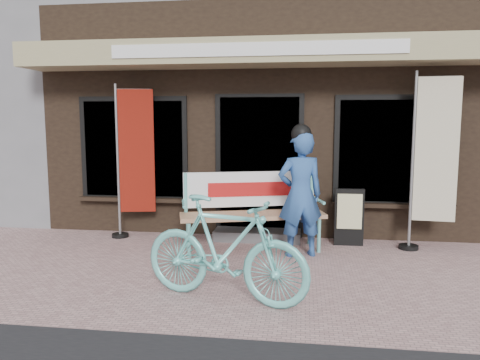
# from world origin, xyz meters

# --- Properties ---
(ground) EXTENTS (70.00, 70.00, 0.00)m
(ground) POSITION_xyz_m (0.00, 0.00, 0.00)
(ground) COLOR tan
(ground) RESTS_ON ground
(storefront) EXTENTS (7.00, 6.77, 6.00)m
(storefront) POSITION_xyz_m (0.00, 4.96, 2.99)
(storefront) COLOR black
(storefront) RESTS_ON ground
(bench) EXTENTS (2.05, 1.04, 1.08)m
(bench) POSITION_xyz_m (-0.04, 1.27, 0.63)
(bench) COLOR #68CCC5
(bench) RESTS_ON ground
(person) EXTENTS (0.69, 0.55, 1.76)m
(person) POSITION_xyz_m (0.64, 1.01, 0.86)
(person) COLOR #2B5395
(person) RESTS_ON ground
(bicycle) EXTENTS (1.84, 0.97, 1.07)m
(bicycle) POSITION_xyz_m (-0.09, -0.68, 0.53)
(bicycle) COLOR #68CCC5
(bicycle) RESTS_ON ground
(nobori_red) EXTENTS (0.70, 0.30, 2.35)m
(nobori_red) POSITION_xyz_m (-1.90, 1.68, 1.21)
(nobori_red) COLOR gray
(nobori_red) RESTS_ON ground
(nobori_cream) EXTENTS (0.73, 0.29, 2.47)m
(nobori_cream) POSITION_xyz_m (2.41, 1.52, 1.27)
(nobori_cream) COLOR gray
(nobori_cream) RESTS_ON ground
(menu_stand) EXTENTS (0.42, 0.10, 0.83)m
(menu_stand) POSITION_xyz_m (1.34, 1.63, 0.43)
(menu_stand) COLOR black
(menu_stand) RESTS_ON ground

